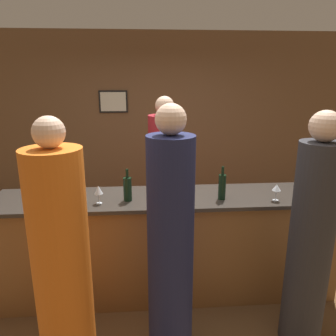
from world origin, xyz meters
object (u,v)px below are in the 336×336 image
object	(u,v)px
guest_0	(171,246)
bartender	(165,184)
guest_2	(62,263)
guest_1	(311,241)
wine_bottle_0	(222,186)
wine_bottle_1	(128,189)

from	to	relation	value
guest_0	bartender	bearing A→B (deg)	87.83
bartender	guest_2	distance (m)	1.84
guest_1	guest_2	bearing A→B (deg)	-175.98
guest_2	wine_bottle_0	world-z (taller)	guest_2
guest_2	wine_bottle_0	bearing A→B (deg)	29.50
wine_bottle_1	guest_2	bearing A→B (deg)	-119.59
guest_0	wine_bottle_0	bearing A→B (deg)	50.51
bartender	wine_bottle_0	size ratio (longest dim) A/B	6.17
wine_bottle_0	wine_bottle_1	distance (m)	0.86
guest_2	bartender	bearing A→B (deg)	63.21
wine_bottle_0	guest_1	bearing A→B (deg)	-46.89
guest_0	guest_1	xyz separation A→B (m)	(1.09, 0.04, -0.02)
guest_0	wine_bottle_0	world-z (taller)	guest_0
guest_0	guest_1	distance (m)	1.09
bartender	guest_0	bearing A→B (deg)	87.83
guest_1	wine_bottle_0	bearing A→B (deg)	133.11
bartender	guest_1	distance (m)	1.83
guest_0	guest_2	distance (m)	0.78
bartender	wine_bottle_1	size ratio (longest dim) A/B	6.44
bartender	guest_1	size ratio (longest dim) A/B	1.01
guest_1	wine_bottle_1	bearing A→B (deg)	156.17
guest_1	guest_2	size ratio (longest dim) A/B	1.00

